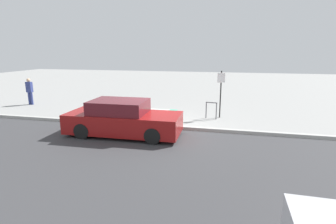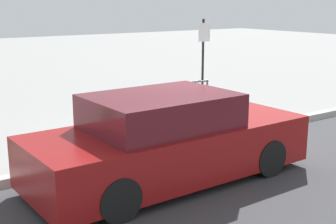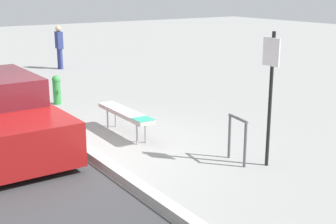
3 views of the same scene
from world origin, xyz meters
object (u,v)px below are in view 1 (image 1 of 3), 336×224
object	(u,v)px
bench	(158,111)
parked_car_near	(123,119)
pedestrian	(30,91)
bike_rack	(211,109)
fire_hydrant	(91,109)
sign_post	(221,90)

from	to	relation	value
bench	parked_car_near	bearing A→B (deg)	-107.26
pedestrian	parked_car_near	xyz separation A→B (m)	(7.82, -4.27, -0.22)
bike_rack	pedestrian	xyz separation A→B (m)	(-11.02, 0.98, 0.36)
fire_hydrant	pedestrian	bearing A→B (deg)	158.22
sign_post	parked_car_near	distance (m)	5.16
bench	fire_hydrant	xyz separation A→B (m)	(-3.37, -0.22, -0.06)
parked_car_near	sign_post	bearing A→B (deg)	44.10
bike_rack	parked_car_near	xyz separation A→B (m)	(-3.20, -3.29, 0.13)
pedestrian	bench	bearing A→B (deg)	169.49
bike_rack	bench	bearing A→B (deg)	-160.08
bike_rack	fire_hydrant	xyz separation A→B (m)	(-5.80, -1.10, -0.09)
bench	parked_car_near	distance (m)	2.53
bike_rack	fire_hydrant	bearing A→B (deg)	-169.26
bench	parked_car_near	xyz separation A→B (m)	(-0.77, -2.40, 0.17)
sign_post	bench	bearing A→B (deg)	-156.89
sign_post	pedestrian	distance (m)	11.45
fire_hydrant	pedestrian	size ratio (longest dim) A/B	0.48
pedestrian	sign_post	bearing A→B (deg)	178.46
bench	parked_car_near	size ratio (longest dim) A/B	0.42
fire_hydrant	pedestrian	distance (m)	5.64
parked_car_near	pedestrian	bearing A→B (deg)	150.37
bike_rack	parked_car_near	size ratio (longest dim) A/B	0.19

